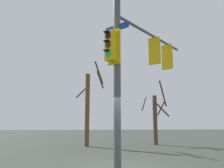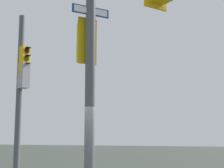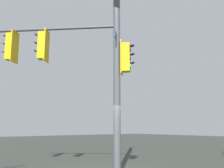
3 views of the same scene
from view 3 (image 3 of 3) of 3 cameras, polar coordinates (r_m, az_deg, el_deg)
name	(u,v)px [view 3 (image 3 of 3)]	position (r m, az deg, el deg)	size (l,w,h in m)	color
main_signal_pole_assembly	(91,40)	(9.82, -4.86, 9.87)	(4.49, 6.48, 9.42)	#4C4F54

